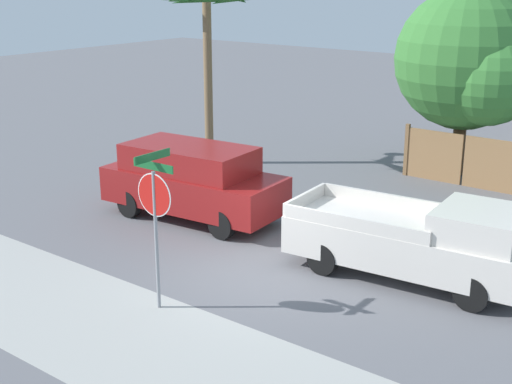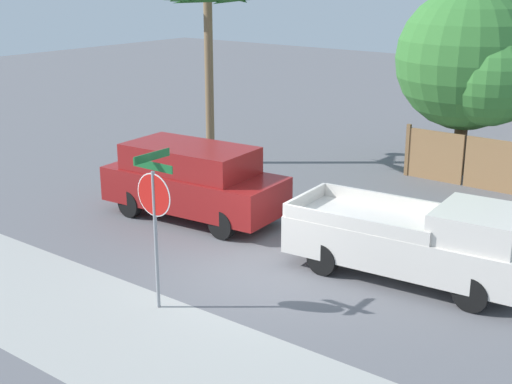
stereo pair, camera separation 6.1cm
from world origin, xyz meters
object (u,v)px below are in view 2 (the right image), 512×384
object	(u,v)px
oak_tree	(472,63)
red_suv	(193,180)
orange_pickup	(420,241)
palm_tree	(208,12)
stop_sign	(154,204)

from	to	relation	value
oak_tree	red_suv	xyz separation A→B (m)	(-3.98, -8.12, -2.51)
oak_tree	orange_pickup	xyz separation A→B (m)	(2.37, -8.10, -2.68)
palm_tree	stop_sign	size ratio (longest dim) A/B	1.87
oak_tree	stop_sign	bearing A→B (deg)	-94.49
orange_pickup	red_suv	bearing A→B (deg)	175.11
red_suv	stop_sign	size ratio (longest dim) A/B	1.60
stop_sign	orange_pickup	bearing A→B (deg)	51.20
oak_tree	stop_sign	world-z (taller)	oak_tree
stop_sign	palm_tree	bearing A→B (deg)	125.30
oak_tree	palm_tree	bearing A→B (deg)	-153.42
orange_pickup	stop_sign	xyz separation A→B (m)	(-3.34, -4.28, 1.24)
palm_tree	red_suv	world-z (taller)	palm_tree
red_suv	stop_sign	bearing A→B (deg)	-59.82
red_suv	stop_sign	distance (m)	5.32
orange_pickup	palm_tree	bearing A→B (deg)	150.35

